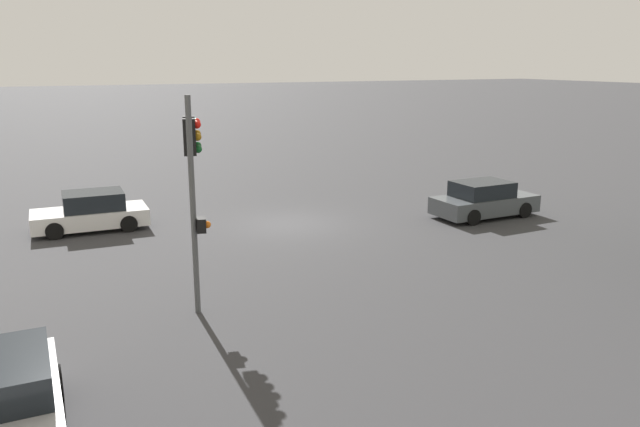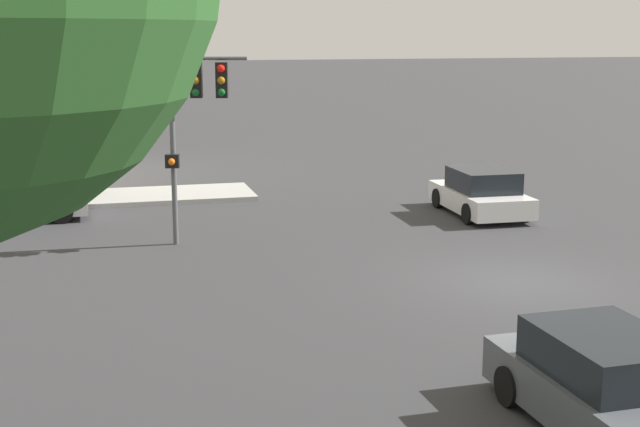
# 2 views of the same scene
# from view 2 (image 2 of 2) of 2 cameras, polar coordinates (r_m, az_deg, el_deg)

# --- Properties ---
(ground_plane) EXTENTS (300.00, 300.00, 0.00)m
(ground_plane) POSITION_cam_2_polar(r_m,az_deg,el_deg) (20.70, 12.33, -4.20)
(ground_plane) COLOR #333335
(traffic_signal) EXTENTS (0.66, 2.15, 5.36)m
(traffic_signal) POSITION_cam_2_polar(r_m,az_deg,el_deg) (23.20, -8.00, 6.91)
(traffic_signal) COLOR #515456
(traffic_signal) RESTS_ON ground_plane
(crossing_car_0) EXTENTS (4.29, 2.05, 1.44)m
(crossing_car_0) POSITION_cam_2_polar(r_m,az_deg,el_deg) (13.24, 18.09, -10.62)
(crossing_car_0) COLOR #4C5156
(crossing_car_0) RESTS_ON ground_plane
(crossing_car_1) EXTENTS (4.12, 2.08, 1.42)m
(crossing_car_1) POSITION_cam_2_polar(r_m,az_deg,el_deg) (27.68, 10.27, 1.27)
(crossing_car_1) COLOR silver
(crossing_car_1) RESTS_ON ground_plane
(parked_car_0) EXTENTS (2.03, 3.99, 1.51)m
(parked_car_0) POSITION_cam_2_polar(r_m,az_deg,el_deg) (27.99, -18.68, 1.07)
(parked_car_0) COLOR #B7B7BC
(parked_car_0) RESTS_ON ground_plane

